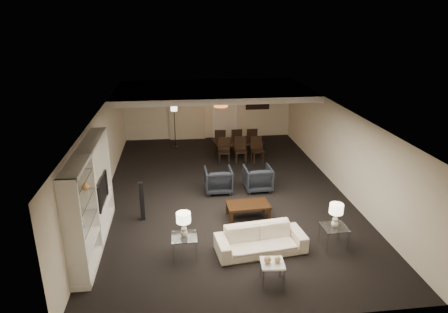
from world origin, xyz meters
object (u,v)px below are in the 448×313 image
chair_fr (251,139)px  side_table_right (333,237)px  armchair_right (258,178)px  vase_amber (85,186)px  sofa (261,240)px  chair_nm (241,151)px  vase_blue (80,225)px  chair_nl (224,151)px  marble_table (272,272)px  table_lamp_left (184,225)px  chair_nr (257,150)px  television (98,191)px  dining_table (238,149)px  table_lamp_right (336,216)px  floor_speaker (142,201)px  side_table_left (185,246)px  chair_fl (220,140)px  coffee_table (248,211)px  armchair_left (218,180)px  floor_lamp (175,126)px  chair_fm (235,140)px  pendant_light (221,103)px

chair_fr → side_table_right: bearing=92.2°
armchair_right → vase_amber: vase_amber is taller
sofa → chair_nm: size_ratio=2.16×
vase_blue → chair_nl: vase_blue is taller
marble_table → chair_nm: 6.74m
armchair_right → table_lamp_left: bearing=53.3°
chair_nr → marble_table: bearing=-103.8°
side_table_right → chair_fr: chair_fr is taller
television → dining_table: size_ratio=0.64×
table_lamp_right → floor_speaker: bearing=157.6°
television → marble_table: bearing=-123.6°
side_table_left → chair_fl: bearing=77.3°
armchair_right → marble_table: (-0.60, -4.40, -0.14)m
coffee_table → dining_table: bearing=84.4°
armchair_left → table_lamp_right: bearing=124.2°
vase_blue → chair_nm: size_ratio=0.19×
coffee_table → chair_nl: size_ratio=1.18×
sofa → television: bearing=152.8°
sofa → chair_nm: chair_nm is taller
dining_table → chair_nm: chair_nm is taller
armchair_left → side_table_left: size_ratio=1.49×
floor_lamp → vase_amber: bearing=-104.4°
side_table_left → chair_fl: (1.56, 6.92, 0.21)m
chair_nr → chair_fl: same height
chair_fr → chair_nl: bearing=44.2°
vase_amber → floor_speaker: bearing=55.3°
chair_fm → chair_fr: same height
pendant_light → side_table_right: 7.27m
vase_blue → vase_amber: (0.00, 0.77, 0.50)m
chair_nl → chair_fr: 1.77m
chair_fl → floor_lamp: bearing=-19.8°
television → side_table_left: bearing=-124.2°
chair_fl → dining_table: bearing=137.2°
side_table_right → table_lamp_right: (0.00, 0.00, 0.54)m
television → chair_nr: television is taller
sofa → side_table_left: sofa is taller
sofa → vase_blue: 3.85m
sofa → floor_lamp: size_ratio=1.17×
table_lamp_right → vase_amber: 5.51m
coffee_table → armchair_right: armchair_right is taller
coffee_table → marble_table: (0.00, -2.70, 0.03)m
coffee_table → side_table_right: size_ratio=2.00×
armchair_right → armchair_left: bearing=-1.8°
armchair_left → armchair_right: size_ratio=1.00×
sofa → chair_fm: size_ratio=2.16×
side_table_left → floor_speaker: bearing=119.6°
table_lamp_right → floor_speaker: size_ratio=0.54×
chair_nm → floor_speaker: bearing=-127.2°
vase_amber → chair_nr: vase_amber is taller
vase_blue → armchair_right: bearing=40.4°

